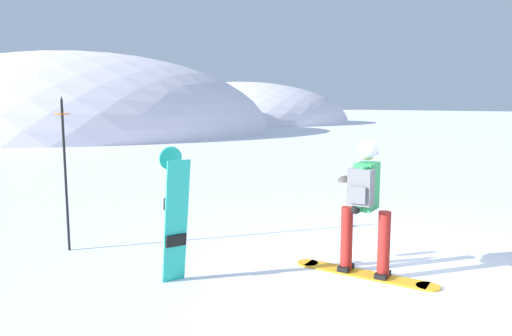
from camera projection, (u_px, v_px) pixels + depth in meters
name	position (u px, v px, depth m)	size (l,w,h in m)	color
ground_plane	(415.00, 276.00, 5.94)	(300.00, 300.00, 0.00)	white
ridge_peak_main	(84.00, 133.00, 36.51)	(29.31, 26.38, 12.06)	white
ridge_peak_far	(243.00, 123.00, 56.33)	(25.86, 23.28, 9.60)	white
snowboarder_main	(365.00, 204.00, 5.81)	(0.94, 1.69, 1.71)	orange
spare_snowboard	(175.00, 215.00, 5.59)	(0.28, 0.30, 1.64)	#23B7A3
piste_marker_near	(65.00, 164.00, 6.81)	(0.20, 0.20, 2.26)	black
rock_dark	(345.00, 181.00, 13.25)	(0.47, 0.40, 0.33)	#4C4742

